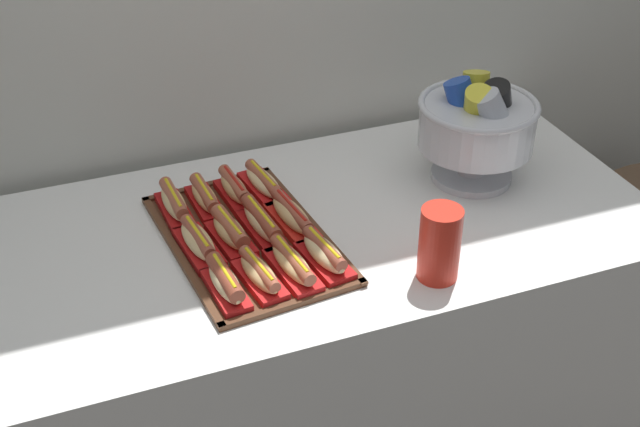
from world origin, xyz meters
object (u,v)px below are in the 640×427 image
at_px(hot_dog_4, 198,242).
at_px(hot_dog_2, 293,265).
at_px(buffet_table, 318,341).
at_px(hot_dog_5, 230,232).
at_px(hot_dog_8, 174,204).
at_px(hot_dog_11, 264,183).
at_px(hot_dog_0, 226,283).
at_px(hot_dog_1, 260,275).
at_px(hot_dog_6, 262,223).
at_px(punch_bowl, 477,123).
at_px(serving_tray, 247,240).
at_px(hot_dog_10, 235,189).
at_px(hot_dog_9, 205,198).
at_px(hot_dog_3, 324,254).
at_px(cup_stack, 440,244).
at_px(hot_dog_7, 292,216).

bearing_deg(hot_dog_4, hot_dog_2, -42.44).
relative_size(buffet_table, hot_dog_5, 9.52).
xyz_separation_m(hot_dog_5, hot_dog_8, (-0.09, 0.16, 0.00)).
relative_size(hot_dog_2, hot_dog_11, 1.01).
relative_size(hot_dog_0, hot_dog_1, 0.97).
distance_m(hot_dog_2, hot_dog_6, 0.17).
distance_m(buffet_table, hot_dog_6, 0.42).
bearing_deg(punch_bowl, hot_dog_8, 172.96).
distance_m(hot_dog_0, punch_bowl, 0.75).
bearing_deg(hot_dog_5, hot_dog_6, 5.28).
distance_m(serving_tray, hot_dog_11, 0.20).
bearing_deg(hot_dog_0, hot_dog_10, 70.84).
bearing_deg(hot_dog_8, hot_dog_9, 5.28).
relative_size(serving_tray, hot_dog_1, 3.28).
bearing_deg(hot_dog_3, hot_dog_0, -174.72).
xyz_separation_m(hot_dog_5, hot_dog_11, (0.13, 0.18, -0.00)).
height_order(hot_dog_11, cup_stack, cup_stack).
bearing_deg(hot_dog_6, hot_dog_7, 5.28).
relative_size(buffet_table, hot_dog_7, 8.38).
relative_size(hot_dog_1, hot_dog_9, 1.03).
relative_size(hot_dog_2, cup_stack, 1.10).
bearing_deg(hot_dog_1, hot_dog_4, 119.73).
xyz_separation_m(hot_dog_4, hot_dog_7, (0.22, 0.02, 0.00)).
height_order(hot_dog_3, hot_dog_4, hot_dog_3).
bearing_deg(hot_dog_9, hot_dog_8, -174.72).
bearing_deg(hot_dog_10, hot_dog_2, -84.72).
distance_m(hot_dog_9, punch_bowl, 0.68).
distance_m(buffet_table, hot_dog_10, 0.46).
height_order(hot_dog_0, hot_dog_3, hot_dog_0).
relative_size(punch_bowl, cup_stack, 1.75).
distance_m(hot_dog_3, hot_dog_10, 0.34).
bearing_deg(hot_dog_2, hot_dog_3, 5.28).
xyz_separation_m(hot_dog_7, hot_dog_10, (-0.09, 0.16, 0.00)).
relative_size(hot_dog_0, hot_dog_10, 1.03).
bearing_deg(hot_dog_5, hot_dog_4, -174.72).
relative_size(hot_dog_4, hot_dog_7, 0.96).
bearing_deg(hot_dog_11, hot_dog_7, -84.72).
distance_m(hot_dog_9, hot_dog_11, 0.15).
xyz_separation_m(buffet_table, hot_dog_1, (-0.20, -0.18, 0.40)).
relative_size(hot_dog_8, hot_dog_11, 0.93).
bearing_deg(punch_bowl, hot_dog_10, 169.88).
bearing_deg(hot_dog_2, hot_dog_6, 95.28).
xyz_separation_m(hot_dog_3, hot_dog_7, (-0.02, 0.16, -0.00)).
relative_size(buffet_table, cup_stack, 9.51).
height_order(serving_tray, hot_dog_5, hot_dog_5).
bearing_deg(hot_dog_11, hot_dog_8, -174.72).
height_order(hot_dog_5, hot_dog_7, hot_dog_5).
height_order(hot_dog_6, cup_stack, cup_stack).
xyz_separation_m(serving_tray, hot_dog_0, (-0.10, -0.17, 0.03)).
bearing_deg(hot_dog_7, hot_dog_10, 119.73).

